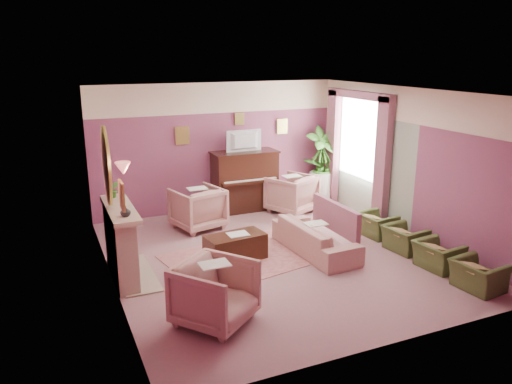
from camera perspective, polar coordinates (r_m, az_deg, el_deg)
name	(u,v)px	position (r m, az deg, el deg)	size (l,w,h in m)	color
floor	(277,256)	(8.74, 2.38, -7.30)	(5.50, 6.00, 0.01)	#98686C
ceiling	(279,92)	(8.07, 2.61, 11.33)	(5.50, 6.00, 0.01)	silver
wall_back	(218,147)	(11.00, -4.39, 5.11)	(5.50, 0.02, 2.80)	#724066
wall_front	(394,237)	(5.87, 15.47, -4.93)	(5.50, 0.02, 2.80)	#724066
wall_left	(107,196)	(7.54, -16.65, -0.45)	(0.02, 6.00, 2.80)	#724066
wall_right	(410,164)	(9.79, 17.14, 3.13)	(0.02, 6.00, 2.80)	#724066
picture_rail_band	(217,98)	(10.85, -4.49, 10.69)	(5.50, 0.01, 0.65)	#FFE6C1
stripe_panel	(367,167)	(10.84, 12.52, 2.86)	(0.01, 3.00, 2.15)	#9BA88F
fireplace_surround	(120,244)	(8.01, -15.23, -5.81)	(0.30, 1.40, 1.10)	tan
fireplace_inset	(128,253)	(8.08, -14.45, -6.71)	(0.18, 0.72, 0.68)	black
fire_ember	(131,263)	(8.15, -14.09, -7.85)	(0.06, 0.54, 0.10)	#F93D25
mantel_shelf	(120,209)	(7.83, -15.31, -1.89)	(0.40, 1.55, 0.07)	tan
hearth	(136,274)	(8.24, -13.57, -9.12)	(0.55, 1.50, 0.02)	tan
mirror_frame	(107,166)	(7.64, -16.71, 2.86)	(0.04, 0.72, 1.20)	#CDBE54
mirror_glass	(108,166)	(7.65, -16.52, 2.88)	(0.01, 0.60, 1.06)	white
sconce_shade	(123,168)	(6.60, -14.96, 2.63)	(0.20, 0.20, 0.16)	#FF7F73
piano	(245,182)	(11.05, -1.31, 1.21)	(1.40, 0.60, 1.30)	black
piano_keyshelf	(251,182)	(10.72, -0.60, 1.14)	(1.30, 0.12, 0.06)	black
piano_keys	(251,180)	(10.71, -0.60, 1.35)	(1.20, 0.08, 0.02)	beige
piano_top	(244,152)	(10.90, -1.33, 4.57)	(1.45, 0.65, 0.04)	black
television	(245,139)	(10.80, -1.24, 6.03)	(0.80, 0.12, 0.48)	black
print_back_left	(182,136)	(10.68, -8.43, 6.41)	(0.30, 0.03, 0.38)	#CDBE54
print_back_right	(282,126)	(11.50, 3.00, 7.51)	(0.26, 0.03, 0.34)	#CDBE54
print_back_mid	(239,119)	(11.05, -1.91, 8.34)	(0.22, 0.03, 0.26)	#CDBE54
print_left_wall	(122,196)	(6.31, -15.10, -0.39)	(0.03, 0.28, 0.36)	#CDBE54
window_blind	(360,136)	(10.90, 11.80, 6.33)	(0.03, 1.40, 1.80)	beige
curtain_left	(383,163)	(10.20, 14.26, 3.26)	(0.16, 0.34, 2.60)	#8D4E60
curtain_right	(333,147)	(11.68, 8.77, 5.08)	(0.16, 0.34, 2.60)	#8D4E60
pelmet	(359,95)	(10.76, 11.70, 10.83)	(0.16, 2.20, 0.16)	#8D4E60
mantel_plant	(114,189)	(8.31, -15.90, 0.29)	(0.16, 0.16, 0.28)	#397E26
mantel_vase	(125,211)	(7.33, -14.70, -2.15)	(0.16, 0.16, 0.16)	#FFE6C1
area_rug	(244,257)	(8.66, -1.41, -7.46)	(2.50, 1.80, 0.01)	#AE6362
coffee_table	(235,247)	(8.50, -2.38, -6.33)	(1.00, 0.50, 0.45)	black
table_paper	(238,234)	(8.44, -2.08, -4.83)	(0.35, 0.28, 0.01)	silver
sofa	(315,232)	(8.81, 6.81, -4.56)	(0.62, 1.87, 0.76)	tan
sofa_throw	(336,217)	(8.94, 9.08, -2.85)	(0.09, 1.42, 0.52)	#8D4E60
floral_armchair_left	(198,206)	(9.99, -6.69, -1.59)	(0.89, 0.89, 0.93)	tan
floral_armchair_right	(292,192)	(10.93, 4.09, 0.01)	(0.89, 0.89, 0.93)	tan
floral_armchair_front	(215,290)	(6.55, -4.69, -11.11)	(0.89, 0.89, 0.93)	tan
olive_chair_a	(478,271)	(8.15, 24.08, -8.22)	(0.48, 0.69, 0.59)	#475628
olive_chair_b	(438,251)	(8.67, 20.12, -6.38)	(0.48, 0.69, 0.59)	#475628
olive_chair_c	(405,235)	(9.23, 16.65, -4.72)	(0.48, 0.69, 0.59)	#475628
olive_chair_d	(376,221)	(9.82, 13.60, -3.25)	(0.48, 0.69, 0.59)	#475628
side_table	(320,187)	(11.87, 7.33, 0.61)	(0.52, 0.52, 0.70)	white
side_plant_big	(321,165)	(11.75, 7.41, 3.06)	(0.30, 0.30, 0.34)	#397E26
side_plant_small	(327,167)	(11.73, 8.16, 2.86)	(0.16, 0.16, 0.28)	#397E26
palm_pot	(320,194)	(11.89, 7.33, -0.27)	(0.34, 0.34, 0.34)	brown
palm_plant	(321,157)	(11.68, 7.48, 3.94)	(0.76, 0.76, 1.44)	#397E26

